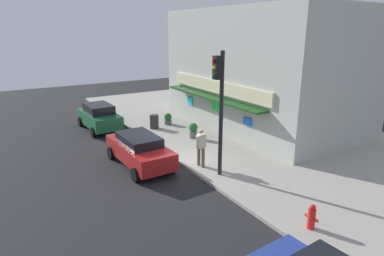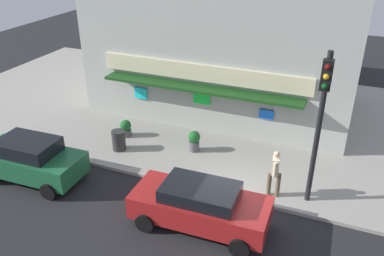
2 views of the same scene
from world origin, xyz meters
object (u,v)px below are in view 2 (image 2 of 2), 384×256
Objects in this scene: potted_plant_by_doorway at (194,140)px; parked_car_green at (30,159)px; trash_can at (119,140)px; potted_plant_by_window at (126,128)px; parked_car_red at (200,205)px; pedestrian at (275,172)px; traffic_light at (321,112)px.

parked_car_green reaches higher than potted_plant_by_doorway.
potted_plant_by_doorway is at bearing 20.39° from trash_can.
potted_plant_by_window is 6.82m from parked_car_red.
parked_car_green reaches higher than potted_plant_by_window.
potted_plant_by_window is (-7.22, 1.96, -0.62)m from pedestrian.
potted_plant_by_window is 0.19× the size of parked_car_green.
trash_can is (-8.05, 0.64, -3.02)m from traffic_light.
traffic_light is at bearing -19.45° from potted_plant_by_doorway.
potted_plant_by_window is at bearing 178.94° from potted_plant_by_doorway.
pedestrian is 9.21m from parked_car_green.
pedestrian is (6.86, -0.77, 0.57)m from trash_can.
trash_can is 0.20× the size of parked_car_red.
trash_can is at bearing 173.62° from pedestrian.
trash_can reaches higher than potted_plant_by_window.
traffic_light is at bearing -4.52° from trash_can.
traffic_light is 6.93× the size of potted_plant_by_window.
traffic_light reaches higher than trash_can.
parked_car_red is 1.08× the size of parked_car_green.
pedestrian is at bearing -26.47° from potted_plant_by_doorway.
potted_plant_by_doorway is at bearing 38.77° from parked_car_green.
potted_plant_by_window is (-3.41, 0.06, -0.10)m from potted_plant_by_doorway.
pedestrian reaches higher than trash_can.
trash_can is 0.96× the size of potted_plant_by_doorway.
trash_can is at bearing 175.48° from traffic_light.
pedestrian reaches higher than potted_plant_by_doorway.
traffic_light reaches higher than potted_plant_by_window.
traffic_light reaches higher than pedestrian.
parked_car_green is (-10.13, -2.35, -2.74)m from traffic_light.
traffic_light is at bearing 6.24° from pedestrian.
potted_plant_by_doorway reaches higher than trash_can.
parked_car_red is at bearing -31.86° from trash_can.
parked_car_green is at bearing -166.95° from traffic_light.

